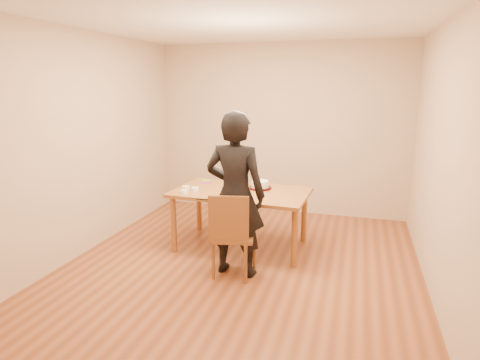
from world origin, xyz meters
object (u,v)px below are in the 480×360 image
(dining_table, at_px, (241,192))
(cake_plate, at_px, (260,188))
(dining_chair, at_px, (234,236))
(cake, at_px, (260,184))
(person, at_px, (235,195))

(dining_table, bearing_deg, cake_plate, 41.78)
(dining_chair, distance_m, cake, 1.01)
(dining_chair, xyz_separation_m, cake, (0.06, 0.94, 0.36))
(dining_table, bearing_deg, dining_chair, -76.29)
(dining_table, relative_size, cake, 7.55)
(dining_chair, relative_size, cake, 1.91)
(dining_chair, distance_m, cake_plate, 0.99)
(dining_chair, relative_size, cake_plate, 1.44)
(dining_table, relative_size, dining_chair, 3.96)
(cake, xyz_separation_m, person, (-0.06, -0.90, 0.09))
(dining_table, distance_m, cake_plate, 0.27)
(dining_table, height_order, dining_chair, dining_table)
(dining_table, relative_size, cake_plate, 5.70)
(dining_chair, bearing_deg, person, 78.24)
(person, bearing_deg, cake, -91.54)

